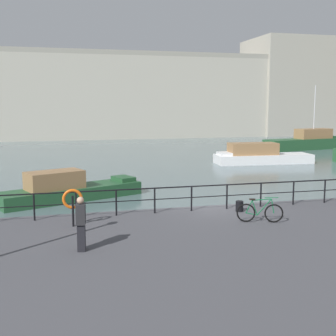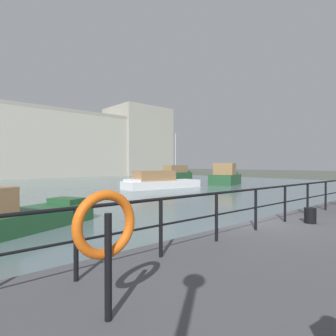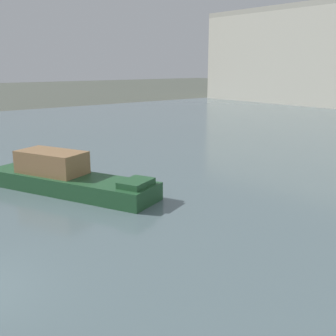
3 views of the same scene
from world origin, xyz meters
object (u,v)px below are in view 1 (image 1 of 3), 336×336
object	(u,v)px
parked_bicycle	(260,212)
mooring_bollard	(239,206)
moored_green_narrowboat	(259,156)
standing_person	(81,223)
moored_cabin_cruiser	(305,142)
moored_harbor_tender	(68,189)
harbor_building	(138,96)
life_ring_stand	(73,200)

from	to	relation	value
parked_bicycle	mooring_bollard	bearing A→B (deg)	110.21
moored_green_narrowboat	standing_person	xyz separation A→B (m)	(-16.81, -22.34, 0.90)
parked_bicycle	moored_cabin_cruiser	bearing A→B (deg)	74.72
moored_green_narrowboat	moored_harbor_tender	xyz separation A→B (m)	(-16.89, -11.38, -0.10)
harbor_building	moored_cabin_cruiser	world-z (taller)	harbor_building
harbor_building	parked_bicycle	size ratio (longest dim) A/B	46.29
harbor_building	moored_harbor_tender	distance (m)	47.99
moored_cabin_cruiser	life_ring_stand	size ratio (longest dim) A/B	6.98
moored_green_narrowboat	parked_bicycle	xyz separation A→B (m)	(-10.02, -20.67, 0.43)
parked_bicycle	mooring_bollard	size ratio (longest dim) A/B	3.86
moored_cabin_cruiser	mooring_bollard	bearing A→B (deg)	-136.25
moored_cabin_cruiser	standing_person	xyz separation A→B (m)	(-27.30, -32.20, 0.68)
moored_green_narrowboat	life_ring_stand	xyz separation A→B (m)	(-16.94, -19.44, 1.01)
moored_cabin_cruiser	moored_green_narrowboat	bearing A→B (deg)	-147.44
moored_green_narrowboat	parked_bicycle	bearing A→B (deg)	67.95
moored_harbor_tender	mooring_bollard	size ratio (longest dim) A/B	18.27
mooring_bollard	life_ring_stand	xyz separation A→B (m)	(-6.87, -0.58, 0.75)
moored_green_narrowboat	mooring_bollard	world-z (taller)	moored_green_narrowboat
harbor_building	parked_bicycle	world-z (taller)	harbor_building
moored_cabin_cruiser	moored_harbor_tender	bearing A→B (deg)	-152.85
moored_green_narrowboat	moored_cabin_cruiser	world-z (taller)	moored_cabin_cruiser
parked_bicycle	standing_person	size ratio (longest dim) A/B	1.00
harbor_building	moored_green_narrowboat	bearing A→B (deg)	-82.52
moored_harbor_tender	parked_bicycle	bearing A→B (deg)	-76.09
harbor_building	parked_bicycle	xyz separation A→B (m)	(-5.47, -55.28, -5.38)
moored_green_narrowboat	mooring_bollard	bearing A→B (deg)	65.71
moored_harbor_tender	life_ring_stand	world-z (taller)	life_ring_stand
harbor_building	moored_cabin_cruiser	distance (m)	29.50
mooring_bollard	standing_person	bearing A→B (deg)	-152.68
life_ring_stand	standing_person	xyz separation A→B (m)	(0.14, -2.90, -0.11)
moored_cabin_cruiser	harbor_building	bearing A→B (deg)	110.64
moored_green_narrowboat	moored_harbor_tender	world-z (taller)	moored_green_narrowboat
mooring_bollard	standing_person	xyz separation A→B (m)	(-6.74, -3.48, 0.64)
harbor_building	standing_person	world-z (taller)	harbor_building
mooring_bollard	life_ring_stand	distance (m)	6.94
parked_bicycle	mooring_bollard	xyz separation A→B (m)	(-0.05, 1.81, -0.17)
moored_green_narrowboat	mooring_bollard	distance (m)	21.38
parked_bicycle	standing_person	world-z (taller)	standing_person
moored_harbor_tender	standing_person	size ratio (longest dim) A/B	4.76
harbor_building	moored_cabin_cruiser	xyz separation A→B (m)	(15.04, -24.76, -5.59)
parked_bicycle	standing_person	distance (m)	7.01
moored_harbor_tender	life_ring_stand	xyz separation A→B (m)	(-0.05, -8.06, 1.11)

